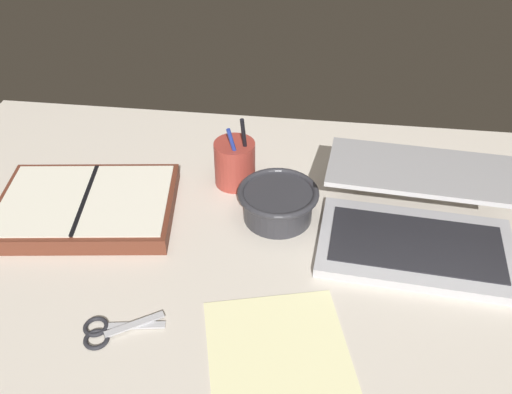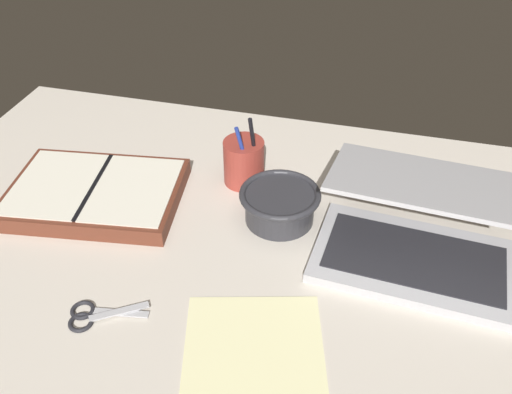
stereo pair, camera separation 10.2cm
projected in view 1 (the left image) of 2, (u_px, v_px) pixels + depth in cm
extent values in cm
cube|color=beige|center=(249.00, 265.00, 99.71)|extent=(140.00, 100.00, 2.00)
cube|color=#B7B7BC|center=(415.00, 247.00, 100.58)|extent=(35.27, 22.69, 1.80)
cube|color=#232328|center=(416.00, 243.00, 99.96)|extent=(30.79, 16.75, 0.24)
cube|color=#B7B7BC|center=(425.00, 171.00, 100.39)|extent=(35.26, 22.53, 4.21)
cube|color=navy|center=(425.00, 172.00, 100.07)|extent=(32.40, 20.27, 3.39)
cylinder|color=#2D2D33|center=(278.00, 205.00, 106.76)|extent=(12.91, 12.91, 5.88)
torus|color=#2D2D33|center=(278.00, 193.00, 104.95)|extent=(15.19, 15.19, 1.21)
cylinder|color=#9E382D|center=(235.00, 163.00, 114.60)|extent=(8.24, 8.24, 9.38)
cylinder|color=black|center=(245.00, 148.00, 111.63)|extent=(1.41, 4.32, 15.12)
cylinder|color=#233899|center=(236.00, 157.00, 111.03)|extent=(3.53, 1.73, 13.17)
cube|color=brown|center=(87.00, 207.00, 108.49)|extent=(35.75, 27.69, 3.28)
cube|color=silver|center=(43.00, 199.00, 107.34)|extent=(17.94, 23.25, 0.30)
cube|color=silver|center=(127.00, 199.00, 107.43)|extent=(17.94, 23.25, 0.30)
cube|color=black|center=(85.00, 198.00, 107.29)|extent=(3.65, 21.33, 0.30)
cube|color=#B7B7BC|center=(135.00, 324.00, 87.40)|extent=(8.47, 6.15, 0.30)
cube|color=#B7B7BC|center=(135.00, 326.00, 87.58)|extent=(9.42, 2.71, 0.30)
torus|color=#232328|center=(96.00, 339.00, 85.51)|extent=(3.90, 3.90, 0.70)
torus|color=#232328|center=(96.00, 327.00, 87.41)|extent=(3.90, 3.90, 0.70)
cube|color=#F4EFB2|center=(282.00, 373.00, 81.20)|extent=(27.47, 33.36, 0.16)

